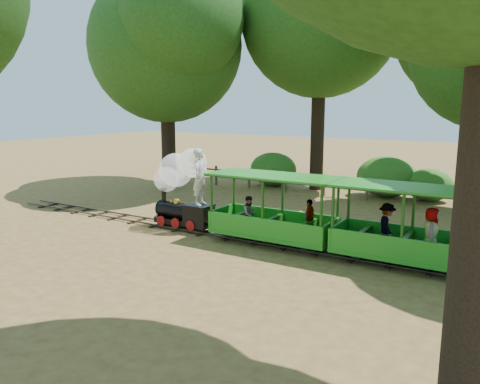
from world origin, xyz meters
The scene contains 11 objects.
ground centered at (0.00, 0.00, 0.00)m, with size 90.00×90.00×0.00m, color #9C8143.
track centered at (0.00, 0.00, 0.07)m, with size 22.00×1.00×0.10m.
locomotive centered at (-3.01, 0.07, 1.61)m, with size 2.44×1.15×2.83m.
carriage_front centered at (0.49, -0.01, 0.80)m, with size 3.90×1.59×2.03m.
carriage_rear centered at (4.33, 0.02, 0.84)m, with size 3.90×1.59×2.03m.
oak_nw centered at (-8.54, 6.10, 7.33)m, with size 9.18×8.08×10.62m.
oak_nc centered at (-2.04, 9.60, 8.57)m, with size 9.36×8.23×11.93m.
fence centered at (0.00, 8.00, 0.58)m, with size 18.10×0.10×1.00m.
shrub_west centered at (-4.30, 9.30, 0.87)m, with size 2.50×1.92×1.73m, color #2D6B1E.
shrub_mid_w centered at (1.49, 9.30, 0.93)m, with size 2.69×2.07×1.86m, color #2D6B1E.
shrub_mid_e centered at (3.32, 9.30, 0.72)m, with size 2.07×1.59×1.43m, color #2D6B1E.
Camera 1 is at (6.70, -12.15, 4.16)m, focal length 35.00 mm.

